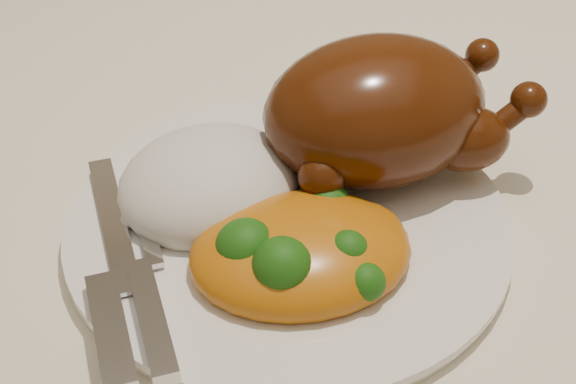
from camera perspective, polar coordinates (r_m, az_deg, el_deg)
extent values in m
cube|color=brown|center=(0.61, 2.56, 1.87)|extent=(1.60, 0.90, 0.04)
cube|color=white|center=(0.60, 2.63, 3.71)|extent=(1.72, 1.02, 0.01)
cylinder|color=white|center=(0.51, 0.00, -2.28)|extent=(0.28, 0.28, 0.01)
ellipsoid|color=#4B2008|center=(0.52, 6.20, 5.73)|extent=(0.16, 0.13, 0.09)
ellipsoid|color=#4B2008|center=(0.50, 5.32, 7.36)|extent=(0.08, 0.06, 0.04)
ellipsoid|color=#4B2008|center=(0.53, 12.57, 3.71)|extent=(0.06, 0.04, 0.04)
sphere|color=#4B2008|center=(0.53, 16.74, 6.30)|extent=(0.02, 0.02, 0.02)
ellipsoid|color=#4B2008|center=(0.57, 9.74, 7.06)|extent=(0.06, 0.04, 0.04)
sphere|color=#4B2008|center=(0.58, 13.65, 9.44)|extent=(0.02, 0.02, 0.02)
sphere|color=#4B2008|center=(0.49, 2.43, 1.21)|extent=(0.03, 0.03, 0.03)
sphere|color=#4B2008|center=(0.54, -0.08, 5.46)|extent=(0.03, 0.03, 0.03)
ellipsoid|color=white|center=(0.51, -5.57, 0.49)|extent=(0.15, 0.14, 0.06)
ellipsoid|color=#CD6D0D|center=(0.46, 0.90, -4.35)|extent=(0.13, 0.11, 0.05)
ellipsoid|color=#CD6D0D|center=(0.48, 4.80, -3.03)|extent=(0.06, 0.05, 0.03)
ellipsoid|color=#11430B|center=(0.46, -0.22, -3.63)|extent=(0.03, 0.03, 0.03)
ellipsoid|color=#11430B|center=(0.44, 5.50, -6.39)|extent=(0.02, 0.02, 0.02)
ellipsoid|color=#11430B|center=(0.49, 2.77, -1.00)|extent=(0.03, 0.03, 0.03)
ellipsoid|color=#11430B|center=(0.45, 4.27, -4.25)|extent=(0.02, 0.02, 0.03)
ellipsoid|color=#11430B|center=(0.44, -0.44, -5.25)|extent=(0.03, 0.03, 0.03)
ellipsoid|color=#11430B|center=(0.46, 1.01, -4.18)|extent=(0.03, 0.03, 0.03)
ellipsoid|color=#11430B|center=(0.45, -3.02, -3.98)|extent=(0.04, 0.04, 0.03)
cube|color=silver|center=(0.50, -12.33, -2.04)|extent=(0.03, 0.13, 0.00)
cube|color=silver|center=(0.44, -12.49, -9.61)|extent=(0.03, 0.08, 0.01)
cube|color=silver|center=(0.44, -9.67, -8.85)|extent=(0.03, 0.09, 0.01)
cube|color=silver|center=(0.50, -9.92, -1.72)|extent=(0.03, 0.09, 0.00)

